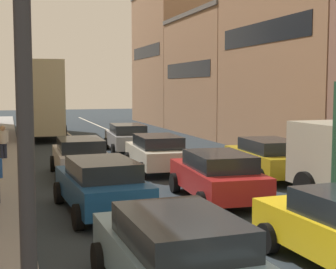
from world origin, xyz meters
The scene contains 13 objects.
lane_stripe_left centered at (-1.70, 20.00, 0.01)m, with size 0.16×60.00×0.01m, color silver.
lane_stripe_right centered at (1.70, 20.00, 0.01)m, with size 0.16×60.00×0.01m, color silver.
building_row_right centered at (9.90, 22.04, 5.57)m, with size 7.20×43.90×12.36m.
traffic_light_pole centered at (-4.45, -1.31, 3.82)m, with size 3.58×0.38×5.50m.
sedan_left_lane_front centered at (-3.40, 1.02, 0.80)m, with size 2.16×4.35×1.49m.
sedan_centre_lane_second centered at (0.06, 7.38, 0.80)m, with size 2.30×4.41×1.49m.
wagon_left_lane_second centered at (-3.49, 7.08, 0.80)m, with size 2.27×4.40×1.49m.
hatchback_centre_lane_third centered at (-0.16, 12.96, 0.80)m, with size 2.23×4.38×1.49m.
sedan_left_lane_third centered at (-3.28, 12.78, 0.80)m, with size 2.14×4.34×1.49m.
coupe_centre_lane_fourth centered at (0.05, 19.12, 0.80)m, with size 2.28×4.40×1.49m.
sedan_right_lane_behind_truck centered at (3.38, 10.27, 0.80)m, with size 2.30×4.41×1.49m.
bus_mid_queue_primary centered at (-3.58, 29.07, 2.83)m, with size 3.20×10.61×5.06m.
pedestrian_far_sidewalk centered at (-6.12, 17.84, 0.95)m, with size 0.49×0.34×1.66m.
Camera 1 is at (-5.85, -6.14, 3.44)m, focal length 53.06 mm.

